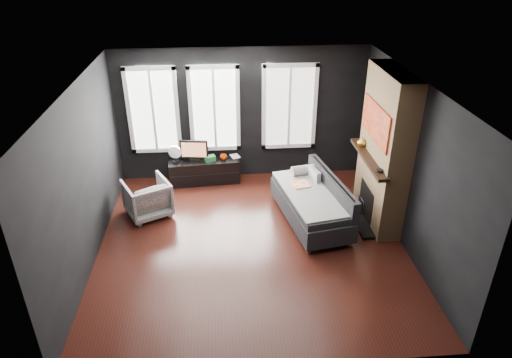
{
  "coord_description": "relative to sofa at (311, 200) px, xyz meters",
  "views": [
    {
      "loc": [
        -0.44,
        -6.2,
        4.54
      ],
      "look_at": [
        0.1,
        0.3,
        1.05
      ],
      "focal_mm": 32.0,
      "sensor_mm": 36.0,
      "label": 1
    }
  ],
  "objects": [
    {
      "name": "windows",
      "position": [
        -1.55,
        1.86,
        1.96
      ],
      "size": [
        4.0,
        0.16,
        1.76
      ],
      "primitive_type": null,
      "color": "white",
      "rests_on": "wall_back"
    },
    {
      "name": "armchair",
      "position": [
        -2.91,
        0.45,
        -0.04
      ],
      "size": [
        0.97,
        0.95,
        0.76
      ],
      "primitive_type": "imported",
      "rotation": [
        0.0,
        0.0,
        -2.68
      ],
      "color": "silver",
      "rests_on": "floor"
    },
    {
      "name": "mantel_clock",
      "position": [
        0.95,
        -0.55,
        0.82
      ],
      "size": [
        0.12,
        0.12,
        0.04
      ],
      "primitive_type": "cylinder",
      "rotation": [
        0.0,
        0.0,
        0.11
      ],
      "color": "black",
      "rests_on": "fireplace"
    },
    {
      "name": "wall_right",
      "position": [
        1.4,
        -0.6,
        0.93
      ],
      "size": [
        0.02,
        5.0,
        2.7
      ],
      "primitive_type": "cube",
      "color": "black",
      "rests_on": "ground"
    },
    {
      "name": "mantel_vase",
      "position": [
        0.95,
        0.45,
        0.89
      ],
      "size": [
        0.23,
        0.23,
        0.17
      ],
      "primitive_type": "imported",
      "rotation": [
        0.0,
        0.0,
        -0.41
      ],
      "color": "yellow",
      "rests_on": "fireplace"
    },
    {
      "name": "media_console",
      "position": [
        -1.91,
        1.64,
        -0.18
      ],
      "size": [
        1.46,
        0.56,
        0.49
      ],
      "primitive_type": null,
      "rotation": [
        0.0,
        0.0,
        0.08
      ],
      "color": "black",
      "rests_on": "floor"
    },
    {
      "name": "sofa",
      "position": [
        0.0,
        0.0,
        0.0
      ],
      "size": [
        1.33,
        2.12,
        0.85
      ],
      "primitive_type": null,
      "rotation": [
        0.0,
        0.0,
        0.18
      ],
      "color": "#27272A",
      "rests_on": "floor"
    },
    {
      "name": "fireplace",
      "position": [
        1.2,
        0.0,
        0.93
      ],
      "size": [
        0.7,
        1.62,
        2.7
      ],
      "primitive_type": null,
      "color": "#93724C",
      "rests_on": "floor"
    },
    {
      "name": "desk_fan",
      "position": [
        -2.47,
        1.59,
        0.25
      ],
      "size": [
        0.31,
        0.31,
        0.37
      ],
      "primitive_type": null,
      "rotation": [
        0.0,
        0.0,
        -0.22
      ],
      "color": "gray",
      "rests_on": "media_console"
    },
    {
      "name": "ceiling",
      "position": [
        -1.1,
        -0.6,
        2.28
      ],
      "size": [
        5.0,
        5.0,
        0.0
      ],
      "primitive_type": "plane",
      "color": "white",
      "rests_on": "ground"
    },
    {
      "name": "mug",
      "position": [
        -1.5,
        1.65,
        0.14
      ],
      "size": [
        0.15,
        0.13,
        0.13
      ],
      "primitive_type": "imported",
      "rotation": [
        0.0,
        0.0,
        0.22
      ],
      "color": "#E93F04",
      "rests_on": "media_console"
    },
    {
      "name": "wall_back",
      "position": [
        -1.1,
        1.9,
        0.93
      ],
      "size": [
        5.0,
        0.02,
        2.7
      ],
      "primitive_type": "cube",
      "color": "black",
      "rests_on": "ground"
    },
    {
      "name": "book",
      "position": [
        -1.35,
        1.73,
        0.18
      ],
      "size": [
        0.17,
        0.07,
        0.23
      ],
      "primitive_type": "imported",
      "rotation": [
        0.0,
        0.0,
        0.31
      ],
      "color": "tan",
      "rests_on": "media_console"
    },
    {
      "name": "floor",
      "position": [
        -1.1,
        -0.6,
        -0.42
      ],
      "size": [
        5.0,
        5.0,
        0.0
      ],
      "primitive_type": "plane",
      "color": "black",
      "rests_on": "ground"
    },
    {
      "name": "stripe_pillow",
      "position": [
        0.13,
        0.47,
        0.19
      ],
      "size": [
        0.18,
        0.37,
        0.36
      ],
      "primitive_type": "cube",
      "rotation": [
        0.0,
        0.0,
        0.27
      ],
      "color": "gray",
      "rests_on": "sofa"
    },
    {
      "name": "monitor",
      "position": [
        -2.09,
        1.63,
        0.32
      ],
      "size": [
        0.58,
        0.19,
        0.51
      ],
      "primitive_type": null,
      "rotation": [
        0.0,
        0.0,
        -0.12
      ],
      "color": "black",
      "rests_on": "media_console"
    },
    {
      "name": "wall_left",
      "position": [
        -3.6,
        -0.6,
        0.93
      ],
      "size": [
        0.02,
        5.0,
        2.7
      ],
      "primitive_type": "cube",
      "color": "black",
      "rests_on": "ground"
    },
    {
      "name": "storage_box",
      "position": [
        -1.78,
        1.6,
        0.12
      ],
      "size": [
        0.24,
        0.19,
        0.11
      ],
      "primitive_type": "cube",
      "rotation": [
        0.0,
        0.0,
        0.35
      ],
      "color": "#2C7739",
      "rests_on": "media_console"
    }
  ]
}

